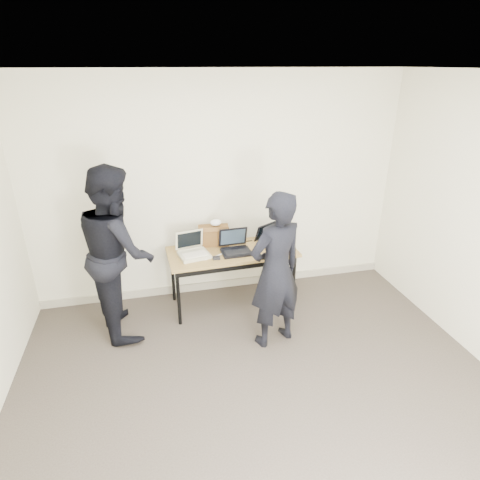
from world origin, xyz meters
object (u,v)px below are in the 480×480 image
object	(u,v)px
leather_satchel	(214,235)
desk	(232,256)
laptop_beige	(193,251)
laptop_right	(271,239)
person_typist	(276,271)
person_observer	(117,252)
laptop_center	(235,247)
equipment_box	(278,235)

from	to	relation	value
leather_satchel	desk	bearing A→B (deg)	-45.43
laptop_beige	laptop_right	size ratio (longest dim) A/B	0.92
desk	laptop_right	bearing A→B (deg)	11.97
desk	laptop_beige	world-z (taller)	laptop_beige
laptop_beige	person_typist	bearing A→B (deg)	-59.00
leather_satchel	person_observer	world-z (taller)	person_observer
person_observer	laptop_center	bearing A→B (deg)	-96.59
equipment_box	laptop_beige	bearing A→B (deg)	-169.74
desk	person_typist	world-z (taller)	person_typist
laptop_center	laptop_right	xyz separation A→B (m)	(0.48, 0.14, -0.01)
person_typist	person_observer	distance (m)	1.67
equipment_box	person_observer	distance (m)	1.94
laptop_center	equipment_box	distance (m)	0.63
laptop_center	person_observer	distance (m)	1.32
laptop_center	leather_satchel	size ratio (longest dim) A/B	0.93
laptop_right	person_observer	bearing A→B (deg)	158.51
laptop_center	leather_satchel	world-z (taller)	laptop_center
laptop_center	person_observer	bearing A→B (deg)	-175.31
laptop_beige	person_typist	world-z (taller)	person_typist
leather_satchel	person_observer	distance (m)	1.16
laptop_beige	laptop_right	world-z (taller)	laptop_beige
desk	person_observer	bearing A→B (deg)	-175.01
laptop_right	leather_satchel	distance (m)	0.70
desk	laptop_right	world-z (taller)	laptop_right
equipment_box	person_typist	size ratio (longest dim) A/B	0.14
leather_satchel	person_typist	world-z (taller)	person_typist
equipment_box	person_typist	xyz separation A→B (m)	(-0.36, -0.99, 0.05)
person_observer	laptop_right	bearing A→B (deg)	-93.97
laptop_right	equipment_box	bearing A→B (deg)	-3.55
leather_satchel	person_typist	distance (m)	1.12
laptop_beige	leather_satchel	world-z (taller)	laptop_beige
desk	laptop_beige	xyz separation A→B (m)	(-0.46, -0.01, 0.11)
leather_satchel	person_observer	xyz separation A→B (m)	(-1.09, -0.39, 0.08)
laptop_right	person_observer	distance (m)	1.81
laptop_right	equipment_box	xyz separation A→B (m)	(0.12, 0.06, 0.02)
laptop_center	laptop_right	size ratio (longest dim) A/B	0.83
leather_satchel	laptop_center	bearing A→B (deg)	-42.26
laptop_beige	laptop_right	distance (m)	0.98
laptop_right	leather_satchel	xyz separation A→B (m)	(-0.69, 0.10, 0.07)
laptop_beige	equipment_box	world-z (taller)	laptop_beige
leather_satchel	person_observer	bearing A→B (deg)	-154.17
desk	laptop_center	world-z (taller)	laptop_center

